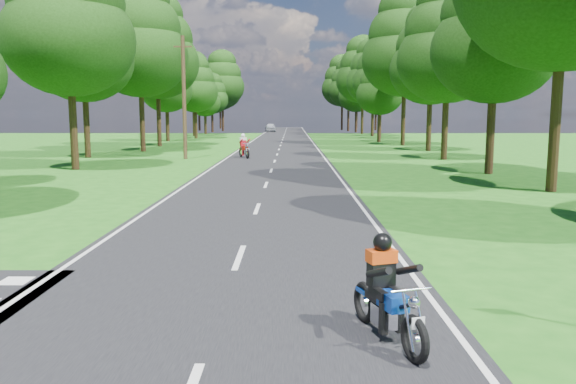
{
  "coord_description": "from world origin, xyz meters",
  "views": [
    {
      "loc": [
        1.08,
        -9.25,
        2.93
      ],
      "look_at": [
        0.99,
        4.0,
        1.1
      ],
      "focal_mm": 35.0,
      "sensor_mm": 36.0,
      "label": 1
    }
  ],
  "objects": [
    {
      "name": "ground",
      "position": [
        0.0,
        0.0,
        0.0
      ],
      "size": [
        160.0,
        160.0,
        0.0
      ],
      "primitive_type": "plane",
      "color": "#1B5914",
      "rests_on": "ground"
    },
    {
      "name": "treeline",
      "position": [
        1.43,
        60.06,
        8.25
      ],
      "size": [
        40.0,
        115.35,
        14.78
      ],
      "color": "black",
      "rests_on": "ground"
    },
    {
      "name": "rider_far_red",
      "position": [
        -2.16,
        28.79,
        0.84
      ],
      "size": [
        1.3,
        2.08,
        1.65
      ],
      "primitive_type": null,
      "rotation": [
        0.0,
        0.0,
        0.35
      ],
      "color": "#B1220D",
      "rests_on": "main_road"
    },
    {
      "name": "road_markings",
      "position": [
        -0.14,
        48.13,
        0.02
      ],
      "size": [
        7.4,
        140.0,
        0.01
      ],
      "color": "silver",
      "rests_on": "main_road"
    },
    {
      "name": "main_road",
      "position": [
        0.0,
        50.0,
        0.01
      ],
      "size": [
        7.0,
        140.0,
        0.02
      ],
      "primitive_type": "cube",
      "color": "black",
      "rests_on": "ground"
    },
    {
      "name": "distant_car",
      "position": [
        -2.57,
        86.6,
        0.77
      ],
      "size": [
        2.13,
        4.51,
        1.49
      ],
      "primitive_type": "imported",
      "rotation": [
        0.0,
        0.0,
        0.09
      ],
      "color": "silver",
      "rests_on": "main_road"
    },
    {
      "name": "rider_near_blue",
      "position": [
        2.32,
        -2.27,
        0.72
      ],
      "size": [
        1.04,
        1.76,
        1.39
      ],
      "primitive_type": null,
      "rotation": [
        0.0,
        0.0,
        0.31
      ],
      "color": "#0E399B",
      "rests_on": "main_road"
    },
    {
      "name": "telegraph_pole",
      "position": [
        -6.0,
        28.0,
        4.07
      ],
      "size": [
        1.2,
        0.26,
        8.0
      ],
      "color": "#382616",
      "rests_on": "ground"
    }
  ]
}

